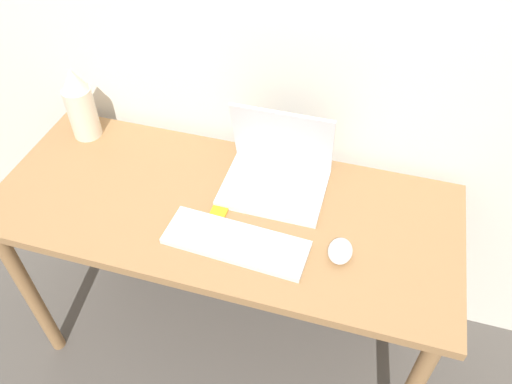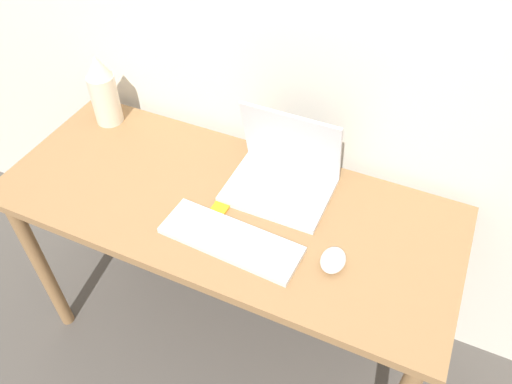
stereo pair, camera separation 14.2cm
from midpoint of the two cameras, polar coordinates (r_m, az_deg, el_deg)
name	(u,v)px [view 2 (the right image)]	position (r m, az deg, el deg)	size (l,w,h in m)	color
wall_back	(275,3)	(1.52, 5.04, 20.66)	(6.00, 0.05, 2.50)	silver
desk	(226,224)	(1.60, -0.89, -3.83)	(1.42, 0.60, 0.77)	olive
laptop	(283,173)	(1.54, 5.75, 2.08)	(0.32, 0.25, 0.26)	silver
keyboard	(231,240)	(1.41, -0.03, -5.62)	(0.42, 0.16, 0.02)	silver
mouse	(333,260)	(1.39, 11.73, -7.79)	(0.07, 0.09, 0.03)	silver
vase	(103,90)	(1.82, -14.95, 11.08)	(0.10, 0.10, 0.26)	beige
mp3_player	(220,208)	(1.50, -1.50, -1.94)	(0.05, 0.05, 0.01)	orange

